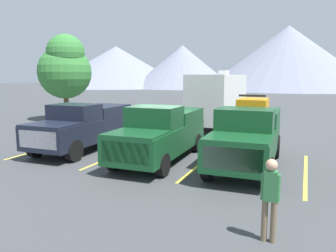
{
  "coord_description": "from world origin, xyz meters",
  "views": [
    {
      "loc": [
        5.5,
        -12.28,
        3.37
      ],
      "look_at": [
        0.0,
        0.74,
        1.2
      ],
      "focal_mm": 35.01,
      "sensor_mm": 36.0,
      "label": 1
    }
  ],
  "objects_px": {
    "pickup_truck_b": "(161,132)",
    "pickup_truck_c": "(248,134)",
    "pickup_truck_a": "(84,125)",
    "camper_trailer_a": "(219,97)",
    "person_a": "(270,195)"
  },
  "relations": [
    {
      "from": "pickup_truck_b",
      "to": "pickup_truck_a",
      "type": "bearing_deg",
      "value": 174.91
    },
    {
      "from": "pickup_truck_c",
      "to": "camper_trailer_a",
      "type": "xyz_separation_m",
      "value": [
        -3.35,
        8.94,
        0.74
      ]
    },
    {
      "from": "pickup_truck_a",
      "to": "camper_trailer_a",
      "type": "distance_m",
      "value": 9.87
    },
    {
      "from": "pickup_truck_a",
      "to": "pickup_truck_c",
      "type": "bearing_deg",
      "value": 0.02
    },
    {
      "from": "pickup_truck_a",
      "to": "camper_trailer_a",
      "type": "bearing_deg",
      "value": 65.47
    },
    {
      "from": "pickup_truck_b",
      "to": "pickup_truck_c",
      "type": "height_order",
      "value": "pickup_truck_c"
    },
    {
      "from": "pickup_truck_b",
      "to": "person_a",
      "type": "bearing_deg",
      "value": -47.8
    },
    {
      "from": "pickup_truck_a",
      "to": "pickup_truck_b",
      "type": "distance_m",
      "value": 4.07
    },
    {
      "from": "pickup_truck_b",
      "to": "camper_trailer_a",
      "type": "bearing_deg",
      "value": 89.85
    },
    {
      "from": "pickup_truck_a",
      "to": "pickup_truck_c",
      "type": "xyz_separation_m",
      "value": [
        7.43,
        0.0,
        0.11
      ]
    },
    {
      "from": "pickup_truck_c",
      "to": "person_a",
      "type": "xyz_separation_m",
      "value": [
        1.38,
        -5.61,
        -0.23
      ]
    },
    {
      "from": "pickup_truck_c",
      "to": "camper_trailer_a",
      "type": "relative_size",
      "value": 0.65
    },
    {
      "from": "pickup_truck_b",
      "to": "camper_trailer_a",
      "type": "height_order",
      "value": "camper_trailer_a"
    },
    {
      "from": "camper_trailer_a",
      "to": "person_a",
      "type": "xyz_separation_m",
      "value": [
        4.73,
        -14.55,
        -0.97
      ]
    },
    {
      "from": "pickup_truck_a",
      "to": "person_a",
      "type": "distance_m",
      "value": 10.44
    }
  ]
}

